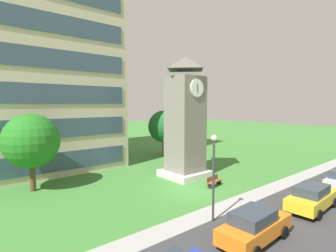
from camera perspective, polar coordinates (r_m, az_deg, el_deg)
The scene contains 11 objects.
ground_plane at distance 21.80m, azimuth 5.15°, elevation -14.05°, with size 160.00×160.00×0.00m, color #3D7A33.
street_asphalt at distance 17.42m, azimuth 25.63°, elevation -19.44°, with size 120.00×7.20×0.01m, color #38383A.
kerb_strip at distance 19.48m, azimuth 13.29°, elevation -16.47°, with size 120.00×1.60×0.01m, color #9E9E99.
office_building at distance 34.62m, azimuth -30.28°, elevation 16.40°, with size 18.63×15.99×28.80m.
clock_tower at distance 25.09m, azimuth 3.78°, elevation 0.55°, with size 3.97×3.97×11.52m.
park_bench at distance 23.14m, azimuth 10.01°, elevation -11.79°, with size 1.86×0.79×0.88m.
street_lamp at distance 15.86m, azimuth 9.95°, elevation -8.87°, with size 0.36×0.36×5.23m.
tree_near_tower at distance 23.58m, azimuth -27.76°, elevation -2.95°, with size 4.38×4.38×6.29m.
tree_streetside at distance 35.71m, azimuth -0.88°, elevation -0.10°, with size 4.37×4.37×6.22m.
parked_car_orange at distance 14.82m, azimuth 18.39°, elevation -20.00°, with size 4.67×2.07×1.69m.
parked_car_yellow at distance 20.36m, azimuth 28.99°, elevation -13.44°, with size 4.85×2.13×1.69m.
Camera 1 is at (-14.60, -14.60, 6.99)m, focal length 27.85 mm.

